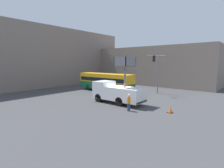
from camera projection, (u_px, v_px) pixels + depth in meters
ground_plane at (120, 103)px, 22.41m from camera, size 120.00×120.00×0.00m
building_backdrop_far at (31, 57)px, 36.82m from camera, size 44.00×10.00×12.46m
building_backdrop_side at (154, 66)px, 41.77m from camera, size 10.00×28.00×8.55m
utility_truck at (117, 92)px, 21.95m from camera, size 2.41×6.80×5.78m
city_bus at (106, 81)px, 30.63m from camera, size 2.43×10.77×3.18m
traffic_light_pole at (157, 68)px, 27.84m from camera, size 3.08×2.82×6.43m
road_worker_near_truck at (129, 103)px, 18.42m from camera, size 0.38×0.38×1.83m
road_worker_directing at (124, 92)px, 24.89m from camera, size 0.38×0.38×1.87m
traffic_cone_near_truck at (170, 110)px, 17.85m from camera, size 0.53×0.53×0.61m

